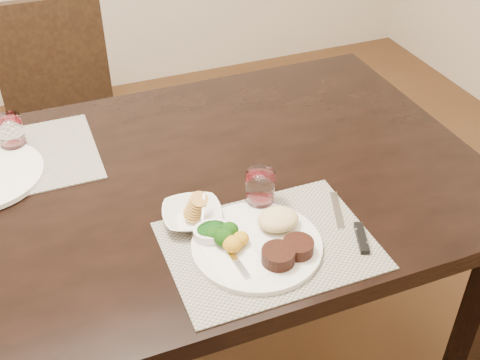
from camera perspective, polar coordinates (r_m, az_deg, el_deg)
name	(u,v)px	position (r m, az deg, el deg)	size (l,w,h in m)	color
dining_table	(106,224)	(1.58, -12.57, -4.05)	(2.00, 1.00, 0.75)	black
chair_far	(63,108)	(2.44, -16.42, 6.54)	(0.42, 0.42, 0.90)	black
placemat_near	(269,245)	(1.36, 2.80, -6.19)	(0.46, 0.34, 0.00)	gray
placemat_far	(9,161)	(1.73, -21.02, 1.66)	(0.46, 0.34, 0.00)	gray
dinner_plate	(263,241)	(1.34, 2.20, -5.85)	(0.29, 0.29, 0.05)	silver
napkin_fork	(231,255)	(1.32, -0.87, -7.12)	(0.12, 0.19, 0.02)	white
steak_knife	(355,231)	(1.41, 10.88, -4.75)	(0.06, 0.23, 0.01)	silver
cracker_bowl	(192,215)	(1.41, -4.56, -3.33)	(0.16, 0.16, 0.06)	silver
sauce_ramekin	(212,233)	(1.36, -2.67, -5.06)	(0.09, 0.13, 0.07)	silver
wine_glass_near	(260,190)	(1.44, 1.92, -0.99)	(0.07, 0.07, 0.10)	white
wine_glass_far	(11,135)	(1.75, -20.88, 4.04)	(0.07, 0.07, 0.10)	white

